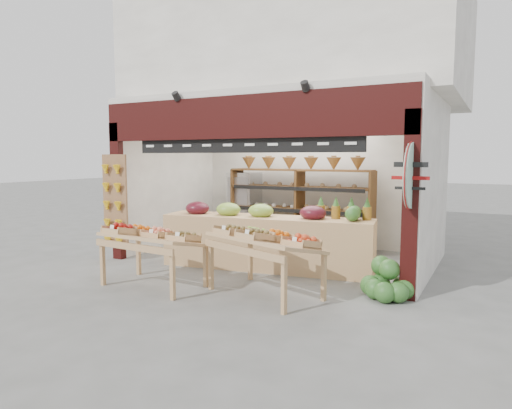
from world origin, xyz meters
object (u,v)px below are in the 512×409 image
object	(u,v)px
back_shelving	(300,191)
refrigerator	(245,206)
mid_counter	(266,240)
display_table_left	(151,237)
watermelon_pile	(387,284)
display_table_right	(263,239)
cardboard_stack	(218,238)

from	to	relation	value
back_shelving	refrigerator	size ratio (longest dim) A/B	2.00
mid_counter	display_table_left	distance (m)	2.10
refrigerator	mid_counter	bearing A→B (deg)	-52.49
mid_counter	watermelon_pile	distance (m)	2.43
mid_counter	watermelon_pile	world-z (taller)	mid_counter
back_shelving	display_table_right	world-z (taller)	back_shelving
display_table_right	watermelon_pile	world-z (taller)	display_table_right
back_shelving	refrigerator	world-z (taller)	back_shelving
cardboard_stack	mid_counter	size ratio (longest dim) A/B	0.28
mid_counter	display_table_right	world-z (taller)	mid_counter
display_table_left	display_table_right	size ratio (longest dim) A/B	0.87
refrigerator	watermelon_pile	bearing A→B (deg)	-36.23
back_shelving	display_table_left	bearing A→B (deg)	-102.75
mid_counter	back_shelving	bearing A→B (deg)	96.55
cardboard_stack	display_table_right	xyz separation A→B (m)	(2.33, -2.35, 0.55)
display_table_right	display_table_left	bearing A→B (deg)	-167.48
back_shelving	cardboard_stack	distance (m)	2.08
display_table_left	watermelon_pile	xyz separation A→B (m)	(3.43, 1.05, -0.55)
back_shelving	display_table_right	xyz separation A→B (m)	(0.90, -3.49, -0.44)
display_table_left	watermelon_pile	world-z (taller)	display_table_left
back_shelving	cardboard_stack	world-z (taller)	back_shelving
back_shelving	mid_counter	size ratio (longest dim) A/B	0.85
mid_counter	watermelon_pile	xyz separation A→B (m)	(2.30, -0.70, -0.31)
refrigerator	display_table_left	xyz separation A→B (m)	(0.62, -4.05, -0.06)
mid_counter	display_table_right	size ratio (longest dim) A/B	2.08
cardboard_stack	display_table_right	world-z (taller)	display_table_right
refrigerator	display_table_left	world-z (taller)	refrigerator
display_table_right	cardboard_stack	bearing A→B (deg)	134.73
refrigerator	mid_counter	world-z (taller)	refrigerator
mid_counter	watermelon_pile	size ratio (longest dim) A/B	4.99
refrigerator	display_table_right	bearing A→B (deg)	-56.45
back_shelving	display_table_left	world-z (taller)	back_shelving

